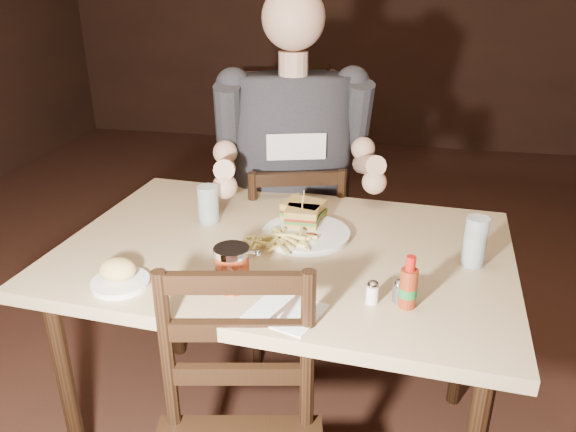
% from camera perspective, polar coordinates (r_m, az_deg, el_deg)
% --- Properties ---
extents(room_shell, '(7.00, 7.00, 7.00)m').
position_cam_1_polar(room_shell, '(1.73, 8.40, 18.93)').
color(room_shell, black).
rests_on(room_shell, ground).
extents(main_table, '(1.39, 0.98, 0.77)m').
position_cam_1_polar(main_table, '(1.73, -0.33, -5.23)').
color(main_table, tan).
rests_on(main_table, ground).
extents(bg_table, '(1.04, 1.04, 0.77)m').
position_cam_1_polar(bg_table, '(4.38, 0.68, 12.60)').
color(bg_table, tan).
rests_on(bg_table, ground).
extents(chair_far, '(0.51, 0.54, 0.87)m').
position_cam_1_polar(chair_far, '(2.37, 0.46, -3.98)').
color(chair_far, black).
rests_on(chair_far, ground).
extents(bg_chair_far, '(0.48, 0.51, 0.83)m').
position_cam_1_polar(bg_chair_far, '(4.97, 1.87, 10.82)').
color(bg_chair_far, black).
rests_on(bg_chair_far, ground).
extents(bg_chair_near, '(0.41, 0.44, 0.86)m').
position_cam_1_polar(bg_chair_near, '(3.92, -0.85, 7.46)').
color(bg_chair_near, black).
rests_on(bg_chair_near, ground).
extents(diner, '(0.71, 0.62, 1.04)m').
position_cam_1_polar(diner, '(2.11, 0.64, 8.28)').
color(diner, '#2A292D').
rests_on(diner, chair_far).
extents(dinner_plate, '(0.28, 0.28, 0.02)m').
position_cam_1_polar(dinner_plate, '(1.76, 1.85, -1.96)').
color(dinner_plate, white).
rests_on(dinner_plate, main_table).
extents(sandwich_left, '(0.10, 0.09, 0.09)m').
position_cam_1_polar(sandwich_left, '(1.78, 1.46, 0.38)').
color(sandwich_left, tan).
rests_on(sandwich_left, dinner_plate).
extents(sandwich_right, '(0.15, 0.13, 0.10)m').
position_cam_1_polar(sandwich_right, '(1.83, 1.61, 1.21)').
color(sandwich_right, tan).
rests_on(sandwich_right, dinner_plate).
extents(fries_pile, '(0.27, 0.19, 0.04)m').
position_cam_1_polar(fries_pile, '(1.68, -0.50, -2.31)').
color(fries_pile, '#E3CF6D').
rests_on(fries_pile, dinner_plate).
extents(ketchup_dollop, '(0.05, 0.05, 0.01)m').
position_cam_1_polar(ketchup_dollop, '(1.72, 2.28, -2.02)').
color(ketchup_dollop, maroon).
rests_on(ketchup_dollop, dinner_plate).
extents(glass_left, '(0.07, 0.07, 0.13)m').
position_cam_1_polar(glass_left, '(1.86, -8.11, 1.18)').
color(glass_left, silver).
rests_on(glass_left, main_table).
extents(glass_right, '(0.07, 0.07, 0.15)m').
position_cam_1_polar(glass_right, '(1.65, 18.47, -2.48)').
color(glass_right, silver).
rests_on(glass_right, main_table).
extents(hot_sauce, '(0.05, 0.05, 0.14)m').
position_cam_1_polar(hot_sauce, '(1.41, 12.19, -6.55)').
color(hot_sauce, maroon).
rests_on(hot_sauce, main_table).
extents(salt_shaker, '(0.03, 0.03, 0.06)m').
position_cam_1_polar(salt_shaker, '(1.43, 8.57, -7.71)').
color(salt_shaker, white).
rests_on(salt_shaker, main_table).
extents(pepper_shaker, '(0.03, 0.03, 0.06)m').
position_cam_1_polar(pepper_shaker, '(1.45, 11.18, -7.52)').
color(pepper_shaker, '#38332D').
rests_on(pepper_shaker, main_table).
extents(syrup_dispenser, '(0.10, 0.10, 0.12)m').
position_cam_1_polar(syrup_dispenser, '(1.47, -5.69, -5.29)').
color(syrup_dispenser, maroon).
rests_on(syrup_dispenser, main_table).
extents(napkin, '(0.21, 0.20, 0.00)m').
position_cam_1_polar(napkin, '(1.40, -0.20, -9.66)').
color(napkin, white).
rests_on(napkin, main_table).
extents(knife, '(0.05, 0.22, 0.01)m').
position_cam_1_polar(knife, '(1.45, 1.02, -8.19)').
color(knife, silver).
rests_on(knife, napkin).
extents(fork, '(0.07, 0.15, 0.00)m').
position_cam_1_polar(fork, '(1.41, 0.09, -8.98)').
color(fork, silver).
rests_on(fork, napkin).
extents(side_plate, '(0.16, 0.16, 0.01)m').
position_cam_1_polar(side_plate, '(1.56, -16.65, -6.62)').
color(side_plate, white).
rests_on(side_plate, main_table).
extents(bread_roll, '(0.11, 0.09, 0.06)m').
position_cam_1_polar(bread_roll, '(1.56, -16.92, -5.20)').
color(bread_roll, tan).
rests_on(bread_roll, side_plate).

